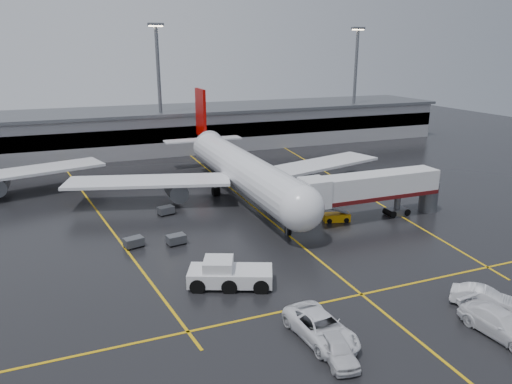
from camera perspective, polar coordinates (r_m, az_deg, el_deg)
name	(u,v)px	position (r m, az deg, el deg)	size (l,w,h in m)	color
ground	(265,216)	(60.93, 1.06, -2.90)	(220.00, 220.00, 0.00)	black
apron_line_centre	(265,216)	(60.93, 1.06, -2.89)	(0.25, 90.00, 0.02)	gold
apron_line_stop	(361,294)	(43.22, 12.62, -11.98)	(60.00, 0.25, 0.02)	gold
apron_line_left	(97,211)	(66.20, -18.65, -2.18)	(0.25, 70.00, 0.02)	gold
apron_line_right	(344,183)	(77.42, 10.54, 1.13)	(0.25, 70.00, 0.02)	gold
terminal	(180,128)	(104.52, -9.20, 7.65)	(122.00, 19.00, 8.60)	gray
light_mast_mid	(159,82)	(96.65, -11.65, 12.86)	(3.00, 1.20, 25.45)	#595B60
light_mast_right	(355,78)	(113.64, 11.90, 13.38)	(3.00, 1.20, 25.45)	#595B60
main_airliner	(239,168)	(68.40, -2.06, 2.97)	(48.80, 45.60, 14.10)	silver
jet_bridge	(372,189)	(60.30, 13.79, 0.32)	(19.90, 3.40, 6.05)	silver
pushback_tractor	(228,275)	(43.28, -3.41, -9.94)	(8.10, 5.68, 2.69)	silver
belt_loader	(336,217)	(59.81, 9.70, -3.01)	(3.49, 2.19, 2.06)	orange
service_van_a	(321,328)	(36.39, 7.84, -15.92)	(3.14, 6.81, 1.89)	white
service_van_b	(501,324)	(40.80, 27.50, -13.95)	(2.65, 6.53, 1.89)	white
service_van_c	(484,298)	(44.18, 25.86, -11.46)	(1.81, 5.19, 1.71)	silver
service_van_d	(337,348)	(34.65, 9.75, -18.14)	(1.91, 4.75, 1.62)	silver
baggage_cart_a	(176,239)	(52.72, -9.62, -5.63)	(2.19, 1.62, 1.12)	#595B60
baggage_cart_b	(134,242)	(52.94, -14.56, -5.86)	(2.26, 1.77, 1.12)	#595B60
baggage_cart_c	(166,210)	(62.25, -10.83, -2.16)	(2.27, 1.77, 1.12)	#595B60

